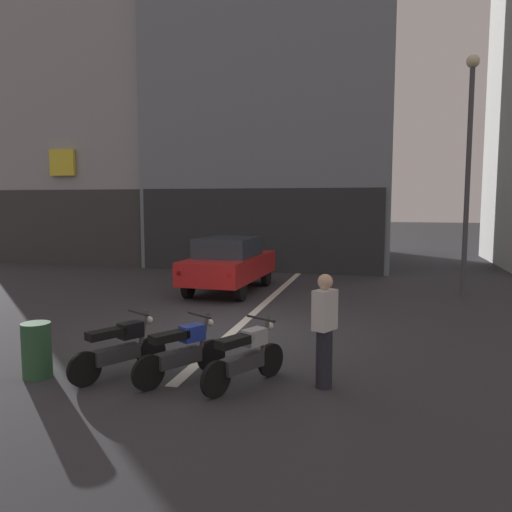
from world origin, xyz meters
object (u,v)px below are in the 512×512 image
at_px(motorcycle_black_row_leftmost, 120,348).
at_px(motorcycle_blue_row_left_mid, 182,351).
at_px(car_red_crossing_near, 229,263).
at_px(motorcycle_silver_row_centre, 246,356).
at_px(trash_bin, 37,350).
at_px(person_by_motorcycles, 325,330).
at_px(street_lamp, 469,151).

bearing_deg(motorcycle_black_row_leftmost, motorcycle_blue_row_left_mid, 4.04).
height_order(car_red_crossing_near, motorcycle_silver_row_centre, car_red_crossing_near).
height_order(motorcycle_black_row_leftmost, motorcycle_blue_row_left_mid, same).
height_order(motorcycle_blue_row_left_mid, trash_bin, motorcycle_blue_row_left_mid).
distance_m(motorcycle_black_row_leftmost, motorcycle_blue_row_left_mid, 0.99).
bearing_deg(motorcycle_blue_row_left_mid, person_by_motorcycles, 5.84).
height_order(car_red_crossing_near, motorcycle_black_row_leftmost, car_red_crossing_near).
xyz_separation_m(street_lamp, person_by_motorcycles, (-3.13, -8.23, -3.24)).
bearing_deg(street_lamp, person_by_motorcycles, -110.81).
height_order(car_red_crossing_near, street_lamp, street_lamp).
relative_size(car_red_crossing_near, trash_bin, 4.92).
xyz_separation_m(motorcycle_silver_row_centre, trash_bin, (-3.22, -0.39, -0.03)).
bearing_deg(motorcycle_blue_row_left_mid, trash_bin, -169.99).
distance_m(motorcycle_blue_row_left_mid, motorcycle_silver_row_centre, 0.99).
bearing_deg(motorcycle_silver_row_centre, street_lamp, 63.31).
bearing_deg(trash_bin, motorcycle_silver_row_centre, 6.92).
xyz_separation_m(street_lamp, motorcycle_silver_row_centre, (-4.25, -8.45, -3.64)).
relative_size(motorcycle_black_row_leftmost, motorcycle_blue_row_left_mid, 1.02).
height_order(street_lamp, trash_bin, street_lamp).
bearing_deg(motorcycle_black_row_leftmost, person_by_motorcycles, 5.26).
height_order(motorcycle_silver_row_centre, trash_bin, motorcycle_silver_row_centre).
height_order(street_lamp, motorcycle_blue_row_left_mid, street_lamp).
relative_size(motorcycle_black_row_leftmost, trash_bin, 1.73).
bearing_deg(street_lamp, motorcycle_black_row_leftmost, -126.17).
bearing_deg(motorcycle_silver_row_centre, motorcycle_blue_row_left_mid, 179.84).
distance_m(motorcycle_blue_row_left_mid, person_by_motorcycles, 2.16).
xyz_separation_m(street_lamp, motorcycle_blue_row_left_mid, (-5.24, -8.45, -3.64)).
distance_m(motorcycle_black_row_leftmost, motorcycle_silver_row_centre, 1.98).
xyz_separation_m(motorcycle_silver_row_centre, person_by_motorcycles, (1.12, 0.22, 0.40)).
bearing_deg(motorcycle_blue_row_left_mid, motorcycle_silver_row_centre, -0.16).
bearing_deg(trash_bin, motorcycle_black_row_leftmost, 14.65).
bearing_deg(trash_bin, person_by_motorcycles, 7.99).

